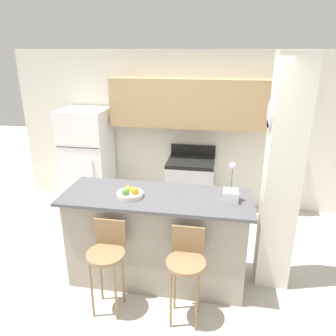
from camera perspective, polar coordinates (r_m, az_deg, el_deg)
name	(u,v)px	position (r m, az deg, el deg)	size (l,w,h in m)	color
ground_plane	(158,277)	(4.10, -1.82, -18.47)	(14.00, 14.00, 0.00)	beige
wall_back	(189,120)	(5.29, 3.70, 8.39)	(5.60, 0.38, 2.55)	silver
pillar_right	(282,178)	(3.63, 19.20, -1.70)	(0.38, 0.32, 2.55)	silver
counter_bar	(157,238)	(3.79, -1.91, -12.09)	(2.06, 0.76, 1.07)	gray
refrigerator	(88,159)	(5.59, -13.82, 1.50)	(0.73, 0.69, 1.66)	white
stove_range	(190,186)	(5.32, 3.93, -3.18)	(0.73, 0.66, 1.07)	silver
bar_stool_left	(107,254)	(3.40, -10.55, -14.49)	(0.38, 0.38, 0.96)	olive
bar_stool_right	(186,262)	(3.24, 3.20, -16.07)	(0.38, 0.38, 0.96)	olive
orchid_vase	(231,193)	(3.43, 10.89, -4.24)	(0.16, 0.16, 0.42)	white
fruit_bowl	(130,194)	(3.51, -6.63, -4.44)	(0.28, 0.28, 0.12)	silver
trash_bin	(119,203)	(5.42, -8.49, -6.03)	(0.28, 0.28, 0.38)	#59595B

